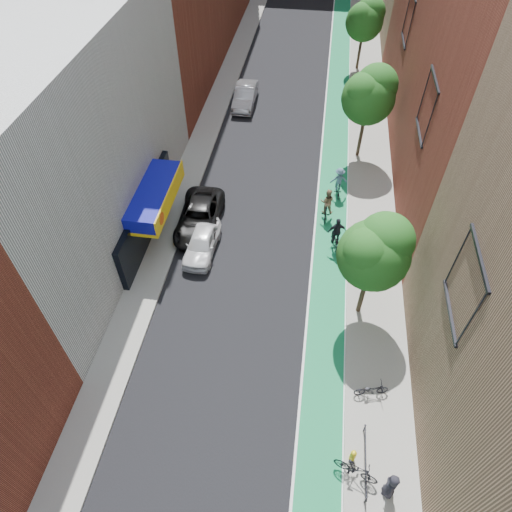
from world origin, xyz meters
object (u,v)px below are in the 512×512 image
at_px(parked_car_silver, 245,96).
at_px(cyclist_lane_far, 339,183).
at_px(parked_car_white, 202,243).
at_px(cyclist_lane_near, 326,206).
at_px(parked_car_black, 199,217).
at_px(pedestrian, 391,486).
at_px(cyclist_lane_mid, 336,237).
at_px(fire_hydrant, 353,455).

relative_size(parked_car_silver, cyclist_lane_far, 2.32).
xyz_separation_m(parked_car_white, cyclist_lane_near, (7.01, 4.02, 0.20)).
bearing_deg(parked_car_black, pedestrian, -54.77).
xyz_separation_m(parked_car_white, parked_car_black, (-0.62, 2.05, 0.06)).
bearing_deg(cyclist_lane_mid, cyclist_lane_near, -88.43).
bearing_deg(cyclist_lane_near, parked_car_silver, -60.86).
height_order(cyclist_lane_mid, cyclist_lane_far, cyclist_lane_mid).
xyz_separation_m(cyclist_lane_mid, pedestrian, (2.45, -13.23, 0.11)).
height_order(cyclist_lane_mid, pedestrian, cyclist_lane_mid).
height_order(parked_car_black, fire_hydrant, parked_car_black).
xyz_separation_m(cyclist_lane_near, pedestrian, (3.12, -15.83, 0.03)).
xyz_separation_m(parked_car_white, cyclist_lane_far, (7.69, 6.41, 0.24)).
relative_size(cyclist_lane_far, pedestrian, 1.30).
relative_size(pedestrian, fire_hydrant, 2.10).
bearing_deg(parked_car_silver, fire_hydrant, -72.80).
bearing_deg(fire_hydrant, parked_car_white, 129.08).
bearing_deg(cyclist_lane_mid, cyclist_lane_far, -103.11).
bearing_deg(pedestrian, parked_car_black, -124.32).
height_order(parked_car_white, cyclist_lane_far, cyclist_lane_far).
relative_size(cyclist_lane_near, fire_hydrant, 2.87).
distance_m(parked_car_silver, cyclist_lane_mid, 17.49).
relative_size(cyclist_lane_near, cyclist_lane_mid, 0.97).
bearing_deg(parked_car_black, parked_car_white, -75.73).
xyz_separation_m(cyclist_lane_far, fire_hydrant, (1.04, -17.16, -0.38)).
relative_size(cyclist_lane_mid, fire_hydrant, 2.95).
xyz_separation_m(parked_car_silver, cyclist_lane_near, (7.24, -13.00, 0.12)).
distance_m(parked_car_black, cyclist_lane_far, 9.39).
bearing_deg(pedestrian, parked_car_white, -121.49).
bearing_deg(parked_car_white, cyclist_lane_near, 31.53).
xyz_separation_m(cyclist_lane_mid, fire_hydrant, (1.06, -12.18, -0.27)).
relative_size(parked_car_black, pedestrian, 3.46).
distance_m(parked_car_silver, cyclist_lane_far, 13.25).
xyz_separation_m(parked_car_silver, cyclist_lane_far, (7.93, -10.61, 0.15)).
height_order(parked_car_black, cyclist_lane_near, cyclist_lane_near).
bearing_deg(parked_car_white, parked_car_silver, 92.49).
bearing_deg(cyclist_lane_mid, parked_car_black, -17.28).
distance_m(cyclist_lane_far, pedestrian, 18.38).
distance_m(cyclist_lane_far, fire_hydrant, 17.20).
height_order(cyclist_lane_near, cyclist_lane_mid, cyclist_lane_mid).
bearing_deg(cyclist_lane_far, pedestrian, 87.96).
xyz_separation_m(parked_car_black, pedestrian, (10.74, -13.86, 0.18)).
xyz_separation_m(cyclist_lane_far, pedestrian, (2.43, -18.22, -0.00)).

